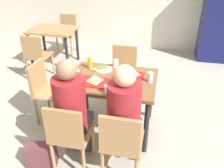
# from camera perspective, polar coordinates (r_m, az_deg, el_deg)

# --- Properties ---
(ground_plane) EXTENTS (10.00, 10.00, 0.02)m
(ground_plane) POSITION_cam_1_polar(r_m,az_deg,el_deg) (3.29, 0.00, -10.51)
(ground_plane) COLOR #9E998E
(main_table) EXTENTS (1.07, 0.81, 0.76)m
(main_table) POSITION_cam_1_polar(r_m,az_deg,el_deg) (2.91, 0.00, -0.53)
(main_table) COLOR brown
(main_table) RESTS_ON ground_plane
(chair_near_left) EXTENTS (0.40, 0.40, 0.86)m
(chair_near_left) POSITION_cam_1_polar(r_m,az_deg,el_deg) (2.46, -10.43, -11.75)
(chair_near_left) COLOR #9E7247
(chair_near_left) RESTS_ON ground_plane
(chair_near_right) EXTENTS (0.40, 0.40, 0.86)m
(chair_near_right) POSITION_cam_1_polar(r_m,az_deg,el_deg) (2.33, 2.23, -13.85)
(chair_near_right) COLOR #9E7247
(chair_near_right) RESTS_ON ground_plane
(chair_far_side) EXTENTS (0.40, 0.40, 0.86)m
(chair_far_side) POSITION_cam_1_polar(r_m,az_deg,el_deg) (3.67, 2.72, 3.57)
(chair_far_side) COLOR #9E7247
(chair_far_side) RESTS_ON ground_plane
(chair_left_end) EXTENTS (0.40, 0.40, 0.86)m
(chair_left_end) POSITION_cam_1_polar(r_m,az_deg,el_deg) (3.29, -15.86, -0.88)
(chair_left_end) COLOR #9E7247
(chair_left_end) RESTS_ON ground_plane
(person_in_red) EXTENTS (0.32, 0.42, 1.27)m
(person_in_red) POSITION_cam_1_polar(r_m,az_deg,el_deg) (2.41, -9.72, -5.21)
(person_in_red) COLOR #383842
(person_in_red) RESTS_ON ground_plane
(person_in_brown_jacket) EXTENTS (0.32, 0.42, 1.27)m
(person_in_brown_jacket) POSITION_cam_1_polar(r_m,az_deg,el_deg) (2.28, 3.01, -6.97)
(person_in_brown_jacket) COLOR #383842
(person_in_brown_jacket) RESTS_ON ground_plane
(tray_red_near) EXTENTS (0.37, 0.27, 0.02)m
(tray_red_near) POSITION_cam_1_polar(r_m,az_deg,el_deg) (2.78, -4.42, 0.51)
(tray_red_near) COLOR red
(tray_red_near) RESTS_ON main_table
(tray_red_far) EXTENTS (0.39, 0.31, 0.02)m
(tray_red_far) POSITION_cam_1_polar(r_m,az_deg,el_deg) (2.93, 4.11, 2.16)
(tray_red_far) COLOR red
(tray_red_far) RESTS_ON main_table
(paper_plate_center) EXTENTS (0.22, 0.22, 0.01)m
(paper_plate_center) POSITION_cam_1_polar(r_m,az_deg,el_deg) (3.09, -2.01, 3.60)
(paper_plate_center) COLOR white
(paper_plate_center) RESTS_ON main_table
(paper_plate_near_edge) EXTENTS (0.22, 0.22, 0.01)m
(paper_plate_near_edge) POSITION_cam_1_polar(r_m,az_deg,el_deg) (2.64, 2.34, -1.20)
(paper_plate_near_edge) COLOR white
(paper_plate_near_edge) RESTS_ON main_table
(pizza_slice_a) EXTENTS (0.21, 0.23, 0.02)m
(pizza_slice_a) POSITION_cam_1_polar(r_m,az_deg,el_deg) (2.80, -4.16, 1.08)
(pizza_slice_a) COLOR #DBAD60
(pizza_slice_a) RESTS_ON tray_red_near
(pizza_slice_b) EXTENTS (0.18, 0.21, 0.02)m
(pizza_slice_b) POSITION_cam_1_polar(r_m,az_deg,el_deg) (2.95, 4.72, 2.64)
(pizza_slice_b) COLOR #C68C47
(pizza_slice_b) RESTS_ON tray_red_far
(pizza_slice_c) EXTENTS (0.26, 0.22, 0.02)m
(pizza_slice_c) POSITION_cam_1_polar(r_m,az_deg,el_deg) (3.11, -2.40, 4.05)
(pizza_slice_c) COLOR #DBAD60
(pizza_slice_c) RESTS_ON paper_plate_center
(pizza_slice_d) EXTENTS (0.26, 0.27, 0.02)m
(pizza_slice_d) POSITION_cam_1_polar(r_m,az_deg,el_deg) (2.66, 2.05, -0.70)
(pizza_slice_d) COLOR #DBAD60
(pizza_slice_d) RESTS_ON paper_plate_near_edge
(plastic_cup_a) EXTENTS (0.07, 0.07, 0.10)m
(plastic_cup_a) POSITION_cam_1_polar(r_m,az_deg,el_deg) (3.15, 0.91, 5.06)
(plastic_cup_a) COLOR white
(plastic_cup_a) RESTS_ON main_table
(plastic_cup_b) EXTENTS (0.07, 0.07, 0.10)m
(plastic_cup_b) POSITION_cam_1_polar(r_m,az_deg,el_deg) (2.54, -1.12, -1.33)
(plastic_cup_b) COLOR white
(plastic_cup_b) RESTS_ON main_table
(soda_can) EXTENTS (0.07, 0.07, 0.12)m
(soda_can) POSITION_cam_1_polar(r_m,az_deg,el_deg) (2.80, 9.25, 1.62)
(soda_can) COLOR #B7BCC6
(soda_can) RESTS_ON main_table
(condiment_bottle) EXTENTS (0.06, 0.06, 0.16)m
(condiment_bottle) POSITION_cam_1_polar(r_m,az_deg,el_deg) (3.11, -5.41, 5.18)
(condiment_bottle) COLOR orange
(condiment_bottle) RESTS_ON main_table
(foil_bundle) EXTENTS (0.10, 0.10, 0.10)m
(foil_bundle) POSITION_cam_1_polar(r_m,az_deg,el_deg) (2.95, -8.79, 2.90)
(foil_bundle) COLOR silver
(foil_bundle) RESTS_ON main_table
(handbag) EXTENTS (0.35, 0.23, 0.28)m
(handbag) POSITION_cam_1_polar(r_m,az_deg,el_deg) (2.83, -16.71, -16.22)
(handbag) COLOR #592D38
(handbag) RESTS_ON ground_plane
(drink_fridge) EXTENTS (0.70, 0.60, 1.90)m
(drink_fridge) POSITION_cam_1_polar(r_m,az_deg,el_deg) (5.55, 24.86, 14.87)
(drink_fridge) COLOR #14194C
(drink_fridge) RESTS_ON ground_plane
(background_table) EXTENTS (0.90, 0.70, 0.76)m
(background_table) POSITION_cam_1_polar(r_m,az_deg,el_deg) (5.01, -14.10, 11.44)
(background_table) COLOR #9E7247
(background_table) RESTS_ON ground_plane
(background_chair_near) EXTENTS (0.40, 0.40, 0.86)m
(background_chair_near) POSITION_cam_1_polar(r_m,az_deg,el_deg) (4.45, -17.92, 6.95)
(background_chair_near) COLOR #9E7247
(background_chair_near) RESTS_ON ground_plane
(background_chair_far) EXTENTS (0.40, 0.40, 0.86)m
(background_chair_far) POSITION_cam_1_polar(r_m,az_deg,el_deg) (5.68, -10.76, 12.64)
(background_chair_far) COLOR #9E7247
(background_chair_far) RESTS_ON ground_plane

